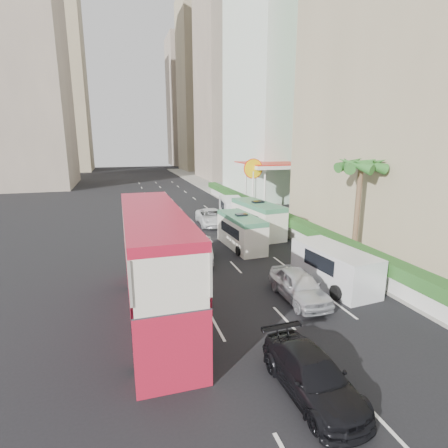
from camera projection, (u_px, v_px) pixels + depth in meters
name	position (u px, v px, depth m)	size (l,w,h in m)	color
ground_plane	(274.00, 299.00, 18.19)	(200.00, 200.00, 0.00)	black
double_decker_bus	(155.00, 264.00, 15.92)	(2.50, 11.00, 5.06)	#B4172F
car_silver_lane_a	(201.00, 259.00, 24.26)	(1.49, 4.27, 1.41)	silver
car_silver_lane_b	(298.00, 299.00, 18.15)	(1.81, 4.50, 1.53)	silver
car_black	(311.00, 393.00, 11.41)	(1.87, 4.60, 1.33)	black
van_asset	(211.00, 225.00, 34.29)	(2.47, 5.37, 1.49)	silver
minibus_near	(241.00, 232.00, 26.71)	(1.88, 5.64, 2.50)	silver
minibus_far	(258.00, 219.00, 30.46)	(2.11, 6.34, 2.81)	silver
panel_van_near	(334.00, 267.00, 19.73)	(2.16, 5.40, 2.16)	silver
panel_van_far	(233.00, 209.00, 36.30)	(2.16, 5.39, 2.16)	silver
sidewalk	(256.00, 205.00, 43.98)	(6.00, 120.00, 0.18)	#99968C
kerb_wall	(272.00, 221.00, 32.81)	(0.30, 44.00, 1.00)	silver
hedge	(272.00, 212.00, 32.61)	(1.10, 44.00, 0.70)	#2D6626
palm_tree	(357.00, 212.00, 23.32)	(0.36, 0.36, 6.40)	brown
shell_station	(270.00, 186.00, 41.78)	(6.50, 8.00, 5.50)	silver
tower_mid	(239.00, 55.00, 71.43)	(16.00, 16.00, 50.00)	gray
tower_far_a	(206.00, 87.00, 94.20)	(14.00, 14.00, 44.00)	tan
tower_far_b	(190.00, 103.00, 115.15)	(14.00, 14.00, 40.00)	gray
tower_left_a	(1.00, 27.00, 56.63)	(18.00, 18.00, 52.00)	gray
tower_left_b	(53.00, 81.00, 90.48)	(16.00, 16.00, 46.00)	tan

